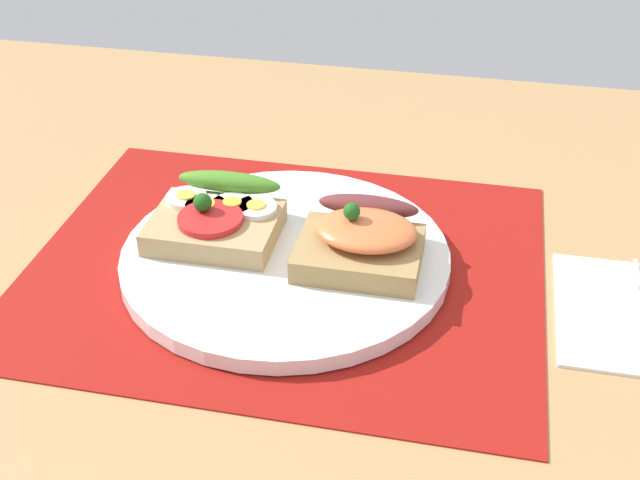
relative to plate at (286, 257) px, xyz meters
The scene contains 5 objects.
ground_plane 2.58cm from the plate, ahead, with size 120.00×90.00×3.20cm, color #AD8351.
placemat 0.83cm from the plate, ahead, with size 43.35×35.32×0.30cm, color maroon.
plate is the anchor object (origin of this frame).
sandwich_egg_tomato 6.96cm from the plate, 166.94° to the left, with size 10.76×9.90×4.24cm.
sandwich_salmon 7.04cm from the plate, ahead, with size 10.14×9.51×5.32cm.
Camera 1 is at (14.86, -56.60, 41.82)cm, focal length 47.04 mm.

